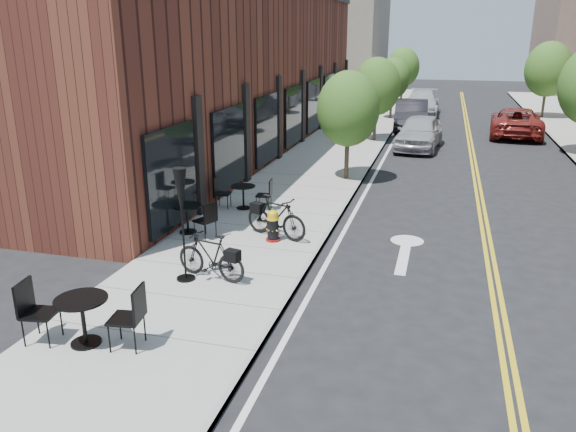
% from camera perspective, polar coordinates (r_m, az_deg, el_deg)
% --- Properties ---
extents(ground, '(120.00, 120.00, 0.00)m').
position_cam_1_polar(ground, '(12.12, 1.34, -6.87)').
color(ground, black).
rests_on(ground, ground).
extents(sidewalk_near, '(4.00, 70.00, 0.12)m').
position_cam_1_polar(sidewalk_near, '(21.78, 2.72, 4.58)').
color(sidewalk_near, '#9E9B93').
rests_on(sidewalk_near, ground).
extents(building_near, '(5.00, 28.00, 7.00)m').
position_cam_1_polar(building_near, '(26.37, -5.02, 14.43)').
color(building_near, '#431C15').
rests_on(building_near, ground).
extents(bg_building_left, '(8.00, 14.00, 10.00)m').
position_cam_1_polar(bg_building_left, '(59.63, 5.48, 17.78)').
color(bg_building_left, '#726656').
rests_on(bg_building_left, ground).
extents(tree_near_a, '(2.20, 2.20, 3.81)m').
position_cam_1_polar(tree_near_a, '(20.09, 6.14, 10.75)').
color(tree_near_a, '#382B1E').
rests_on(tree_near_a, sidewalk_near).
extents(tree_near_b, '(2.30, 2.30, 3.98)m').
position_cam_1_polar(tree_near_b, '(27.96, 8.98, 12.87)').
color(tree_near_b, '#382B1E').
rests_on(tree_near_b, sidewalk_near).
extents(tree_near_c, '(2.10, 2.10, 3.67)m').
position_cam_1_polar(tree_near_c, '(35.91, 10.56, 13.57)').
color(tree_near_c, '#382B1E').
rests_on(tree_near_c, sidewalk_near).
extents(tree_near_d, '(2.40, 2.40, 4.11)m').
position_cam_1_polar(tree_near_d, '(43.85, 11.61, 14.59)').
color(tree_near_d, '#382B1E').
rests_on(tree_near_d, sidewalk_near).
extents(tree_far_c, '(2.80, 2.80, 4.62)m').
position_cam_1_polar(tree_far_c, '(39.17, 24.93, 13.37)').
color(tree_far_c, '#382B1E').
rests_on(tree_far_c, sidewalk_far).
extents(fire_hydrant, '(0.43, 0.43, 0.83)m').
position_cam_1_polar(fire_hydrant, '(14.09, -1.54, -1.00)').
color(fire_hydrant, maroon).
rests_on(fire_hydrant, sidewalk_near).
extents(bicycle_left, '(1.75, 0.84, 1.01)m').
position_cam_1_polar(bicycle_left, '(11.99, -7.86, -4.07)').
color(bicycle_left, black).
rests_on(bicycle_left, sidewalk_near).
extents(bicycle_right, '(1.90, 1.12, 1.10)m').
position_cam_1_polar(bicycle_right, '(14.27, -1.23, -0.08)').
color(bicycle_right, black).
rests_on(bicycle_right, sidewalk_near).
extents(bistro_set_a, '(2.06, 0.99, 1.09)m').
position_cam_1_polar(bistro_set_a, '(10.03, -20.14, -9.36)').
color(bistro_set_a, black).
rests_on(bistro_set_a, sidewalk_near).
extents(bistro_set_b, '(1.82, 1.12, 0.97)m').
position_cam_1_polar(bistro_set_b, '(14.88, -10.20, 0.14)').
color(bistro_set_b, black).
rests_on(bistro_set_b, sidewalk_near).
extents(bistro_set_c, '(1.72, 0.81, 0.91)m').
position_cam_1_polar(bistro_set_c, '(16.76, -4.56, 2.28)').
color(bistro_set_c, black).
rests_on(bistro_set_c, sidewalk_near).
extents(patio_umbrella, '(0.39, 0.39, 2.42)m').
position_cam_1_polar(patio_umbrella, '(11.63, -10.80, 1.51)').
color(patio_umbrella, black).
rests_on(patio_umbrella, sidewalk_near).
extents(parked_car_a, '(2.26, 4.72, 1.55)m').
position_cam_1_polar(parked_car_a, '(26.98, 13.19, 8.28)').
color(parked_car_a, '#9FA1A7').
rests_on(parked_car_a, ground).
extents(parked_car_b, '(2.03, 5.11, 1.65)m').
position_cam_1_polar(parked_car_b, '(32.44, 12.39, 9.99)').
color(parked_car_b, black).
rests_on(parked_car_b, ground).
extents(parked_car_c, '(2.22, 5.42, 1.57)m').
position_cam_1_polar(parked_car_c, '(38.96, 13.42, 11.12)').
color(parked_car_c, '#B0B1B5').
rests_on(parked_car_c, ground).
extents(parked_car_far, '(2.87, 5.58, 1.51)m').
position_cam_1_polar(parked_car_far, '(31.95, 22.17, 8.84)').
color(parked_car_far, maroon).
rests_on(parked_car_far, ground).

